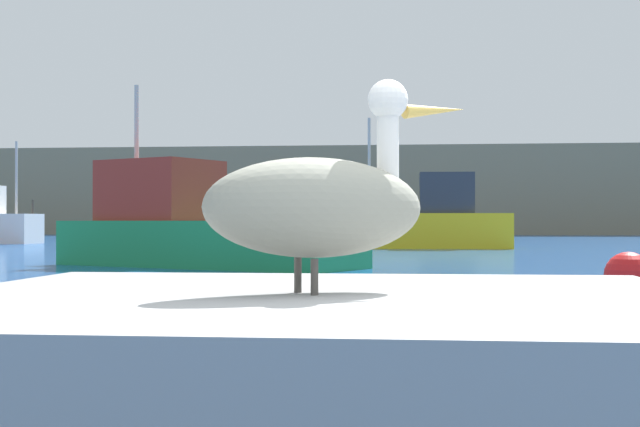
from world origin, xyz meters
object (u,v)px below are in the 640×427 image
at_px(fishing_boat_green, 194,229).
at_px(pelican, 321,203).
at_px(fishing_boat_yellow, 427,223).
at_px(mooring_buoy, 628,276).

bearing_deg(fishing_boat_green, pelican, 131.04).
relative_size(fishing_boat_yellow, fishing_boat_green, 0.89).
bearing_deg(fishing_boat_yellow, mooring_buoy, 95.20).
xyz_separation_m(fishing_boat_green, mooring_buoy, (8.50, -8.65, -0.59)).
bearing_deg(fishing_boat_yellow, fishing_boat_green, 67.65).
height_order(fishing_boat_yellow, mooring_buoy, fishing_boat_yellow).
distance_m(fishing_boat_yellow, fishing_boat_green, 16.35).
distance_m(pelican, mooring_buoy, 10.32).
distance_m(pelican, fishing_boat_yellow, 33.55).
bearing_deg(fishing_boat_green, mooring_buoy, 160.10).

